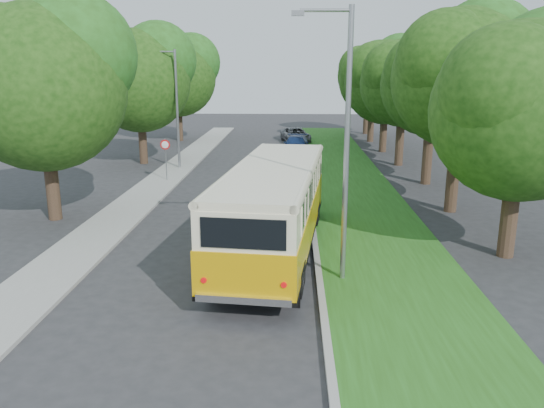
{
  "coord_description": "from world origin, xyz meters",
  "views": [
    {
      "loc": [
        2.75,
        -17.7,
        6.31
      ],
      "look_at": [
        2.01,
        1.14,
        1.5
      ],
      "focal_mm": 35.0,
      "sensor_mm": 36.0,
      "label": 1
    }
  ],
  "objects_px": {
    "vintage_bus": "(274,210)",
    "car_grey": "(296,135)",
    "car_blue": "(296,145)",
    "lamppost_near": "(344,139)",
    "car_white": "(297,165)",
    "lamppost_far": "(175,105)",
    "car_silver": "(274,186)"
  },
  "relations": [
    {
      "from": "vintage_bus",
      "to": "car_grey",
      "type": "distance_m",
      "value": 29.51
    },
    {
      "from": "car_blue",
      "to": "vintage_bus",
      "type": "bearing_deg",
      "value": -88.21
    },
    {
      "from": "lamppost_near",
      "to": "car_grey",
      "type": "relative_size",
      "value": 1.74
    },
    {
      "from": "car_white",
      "to": "car_blue",
      "type": "distance_m",
      "value": 8.39
    },
    {
      "from": "lamppost_near",
      "to": "car_white",
      "type": "distance_m",
      "value": 17.47
    },
    {
      "from": "lamppost_near",
      "to": "vintage_bus",
      "type": "xyz_separation_m",
      "value": [
        -2.08,
        2.41,
        -2.76
      ]
    },
    {
      "from": "car_white",
      "to": "car_grey",
      "type": "distance_m",
      "value": 14.88
    },
    {
      "from": "lamppost_near",
      "to": "car_blue",
      "type": "distance_m",
      "value": 25.7
    },
    {
      "from": "vintage_bus",
      "to": "car_white",
      "type": "height_order",
      "value": "vintage_bus"
    },
    {
      "from": "lamppost_near",
      "to": "car_grey",
      "type": "bearing_deg",
      "value": 92.17
    },
    {
      "from": "lamppost_near",
      "to": "car_grey",
      "type": "xyz_separation_m",
      "value": [
        -1.21,
        31.89,
        -3.73
      ]
    },
    {
      "from": "car_white",
      "to": "lamppost_near",
      "type": "bearing_deg",
      "value": -66.03
    },
    {
      "from": "lamppost_far",
      "to": "car_silver",
      "type": "bearing_deg",
      "value": -50.66
    },
    {
      "from": "lamppost_far",
      "to": "car_white",
      "type": "height_order",
      "value": "lamppost_far"
    },
    {
      "from": "car_blue",
      "to": "car_grey",
      "type": "height_order",
      "value": "car_blue"
    },
    {
      "from": "car_white",
      "to": "car_grey",
      "type": "bearing_deg",
      "value": 109.92
    },
    {
      "from": "car_silver",
      "to": "car_blue",
      "type": "xyz_separation_m",
      "value": [
        1.15,
        14.88,
        -0.03
      ]
    },
    {
      "from": "lamppost_far",
      "to": "car_white",
      "type": "distance_m",
      "value": 8.59
    },
    {
      "from": "lamppost_near",
      "to": "car_blue",
      "type": "bearing_deg",
      "value": 92.75
    },
    {
      "from": "lamppost_far",
      "to": "car_silver",
      "type": "height_order",
      "value": "lamppost_far"
    },
    {
      "from": "lamppost_near",
      "to": "car_silver",
      "type": "xyz_separation_m",
      "value": [
        -2.37,
        10.53,
        -3.68
      ]
    },
    {
      "from": "car_grey",
      "to": "car_white",
      "type": "bearing_deg",
      "value": -100.75
    },
    {
      "from": "lamppost_near",
      "to": "vintage_bus",
      "type": "bearing_deg",
      "value": 130.86
    },
    {
      "from": "lamppost_far",
      "to": "vintage_bus",
      "type": "height_order",
      "value": "lamppost_far"
    },
    {
      "from": "car_blue",
      "to": "lamppost_near",
      "type": "bearing_deg",
      "value": -83.32
    },
    {
      "from": "car_white",
      "to": "car_grey",
      "type": "height_order",
      "value": "car_grey"
    },
    {
      "from": "lamppost_near",
      "to": "car_silver",
      "type": "relative_size",
      "value": 1.99
    },
    {
      "from": "lamppost_far",
      "to": "vintage_bus",
      "type": "xyz_separation_m",
      "value": [
        6.82,
        -16.09,
        -2.51
      ]
    },
    {
      "from": "car_silver",
      "to": "car_blue",
      "type": "bearing_deg",
      "value": 85.89
    },
    {
      "from": "car_white",
      "to": "car_blue",
      "type": "height_order",
      "value": "car_blue"
    },
    {
      "from": "lamppost_far",
      "to": "car_blue",
      "type": "bearing_deg",
      "value": 41.94
    },
    {
      "from": "vintage_bus",
      "to": "car_silver",
      "type": "relative_size",
      "value": 2.69
    }
  ]
}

